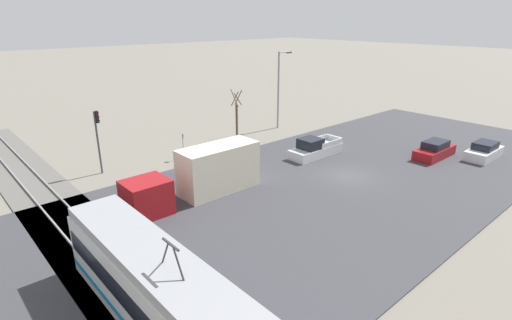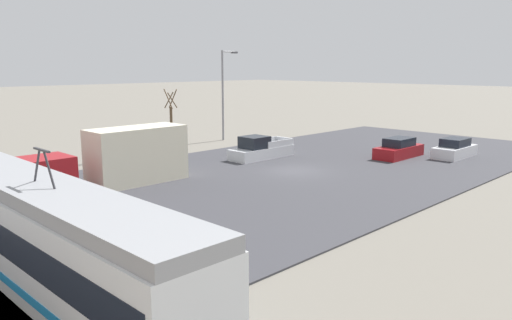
{
  "view_description": "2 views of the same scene",
  "coord_description": "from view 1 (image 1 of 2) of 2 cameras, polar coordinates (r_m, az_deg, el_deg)",
  "views": [
    {
      "loc": [
        -17.41,
        25.25,
        12.14
      ],
      "look_at": [
        0.99,
        8.94,
        3.29
      ],
      "focal_mm": 28.0,
      "sensor_mm": 36.0,
      "label": 1
    },
    {
      "loc": [
        -21.58,
        25.49,
        7.13
      ],
      "look_at": [
        -3.07,
        6.81,
        2.15
      ],
      "focal_mm": 35.0,
      "sensor_mm": 36.0,
      "label": 2
    }
  ],
  "objects": [
    {
      "name": "sedan_car_0",
      "position": [
        39.62,
        24.15,
        1.26
      ],
      "size": [
        1.86,
        4.72,
        1.53
      ],
      "color": "maroon",
      "rests_on": "ground"
    },
    {
      "name": "box_truck",
      "position": [
        28.36,
        -7.61,
        -2.09
      ],
      "size": [
        2.42,
        10.08,
        3.4
      ],
      "color": "maroon",
      "rests_on": "ground"
    },
    {
      "name": "road_surface",
      "position": [
        32.97,
        12.88,
        -2.25
      ],
      "size": [
        21.23,
        50.4,
        0.08
      ],
      "color": "#38383D",
      "rests_on": "ground"
    },
    {
      "name": "no_parking_sign",
      "position": [
        36.39,
        -10.39,
        2.36
      ],
      "size": [
        0.32,
        0.08,
        2.35
      ],
      "color": "gray",
      "rests_on": "ground"
    },
    {
      "name": "light_rail_tram",
      "position": [
        16.32,
        -11.35,
        -20.3
      ],
      "size": [
        15.55,
        2.61,
        4.54
      ],
      "color": "silver",
      "rests_on": "ground"
    },
    {
      "name": "street_tree",
      "position": [
        41.81,
        -2.78,
        6.23
      ],
      "size": [
        1.21,
        1.01,
        5.15
      ],
      "color": "brown",
      "rests_on": "ground"
    },
    {
      "name": "rail_bed",
      "position": [
        21.99,
        -19.75,
        -14.89
      ],
      "size": [
        68.92,
        4.4,
        0.22
      ],
      "color": "#5B5954",
      "rests_on": "ground"
    },
    {
      "name": "pickup_truck",
      "position": [
        36.93,
        8.4,
        1.61
      ],
      "size": [
        1.94,
        5.53,
        1.76
      ],
      "color": "silver",
      "rests_on": "ground"
    },
    {
      "name": "traffic_light_pole",
      "position": [
        34.26,
        -21.67,
        3.53
      ],
      "size": [
        0.28,
        0.47,
        5.17
      ],
      "color": "#47474C",
      "rests_on": "ground"
    },
    {
      "name": "sedan_car_1",
      "position": [
        41.44,
        29.8,
        1.08
      ],
      "size": [
        1.87,
        4.4,
        1.49
      ],
      "rotation": [
        0.0,
        0.0,
        3.14
      ],
      "color": "silver",
      "rests_on": "ground"
    },
    {
      "name": "ground_plane",
      "position": [
        32.99,
        12.88,
        -2.31
      ],
      "size": [
        320.0,
        320.0,
        0.0
      ],
      "primitive_type": "plane",
      "color": "slate"
    },
    {
      "name": "street_lamp_near_crossing",
      "position": [
        45.63,
        3.39,
        10.66
      ],
      "size": [
        0.36,
        1.95,
        8.56
      ],
      "color": "gray",
      "rests_on": "ground"
    }
  ]
}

